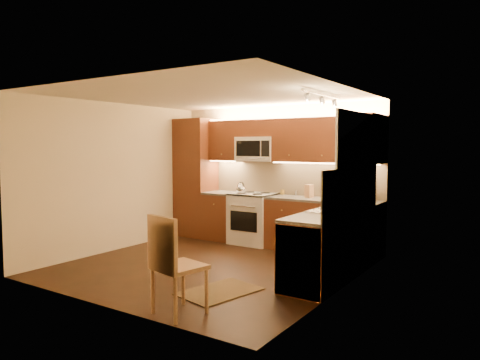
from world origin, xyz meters
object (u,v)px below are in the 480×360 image
Objects in this scene: stove at (253,218)px; soap_bottle at (363,198)px; kettle at (241,188)px; dining_chair at (179,264)px; sink at (335,205)px; knife_block at (309,191)px; toaster_oven at (359,193)px; microwave at (257,149)px.

soap_bottle reaches higher than stove.
kettle is 2.31m from soap_bottle.
kettle is at bearing 124.63° from dining_chair.
sink is 0.75m from soap_bottle.
stove is at bearing 121.31° from dining_chair.
knife_block is (1.19, 0.30, -0.02)m from kettle.
dining_chair reaches higher than stove.
kettle is 2.07m from toaster_oven.
kettle reaches higher than dining_chair.
kettle is at bearing -128.01° from stove.
knife_block is at bearing 127.63° from sink.
soap_bottle is at bearing 13.43° from kettle.
sink is at bearing -48.34° from knife_block.
knife_block is 1.21m from soap_bottle.
knife_block is at bearing 104.20° from dining_chair.
toaster_oven is at bearing 5.07° from stove.
kettle reaches higher than sink.
toaster_oven is (1.90, 0.03, -0.69)m from microwave.
toaster_oven is 3.65m from dining_chair.
stove is at bearing 161.92° from toaster_oven.
soap_bottle is at bearing 84.02° from dining_chair.
stove is 2.20× the size of toaster_oven.
knife_block is at bearing 32.41° from kettle.
microwave is 0.88× the size of sink.
sink is 0.81× the size of dining_chair.
kettle is 0.20× the size of dining_chair.
dining_chair is (1.17, -3.38, 0.07)m from stove.
stove is at bearing 70.37° from kettle.
microwave is 2.02m from toaster_oven.
soap_bottle is (2.15, -0.39, 0.55)m from stove.
kettle is 0.98× the size of soap_bottle.
microwave reaches higher than soap_bottle.
kettle reaches higher than soap_bottle.
soap_bottle reaches higher than dining_chair.
sink is (2.00, -1.26, -0.74)m from microwave.
soap_bottle is at bearing 78.50° from sink.
sink is at bearing 81.91° from dining_chair.
knife_block reaches higher than dining_chair.
toaster_oven reaches higher than soap_bottle.
soap_bottle is at bearing -13.63° from microwave.
knife_block is 1.00× the size of soap_bottle.
toaster_oven is 1.90× the size of knife_block.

